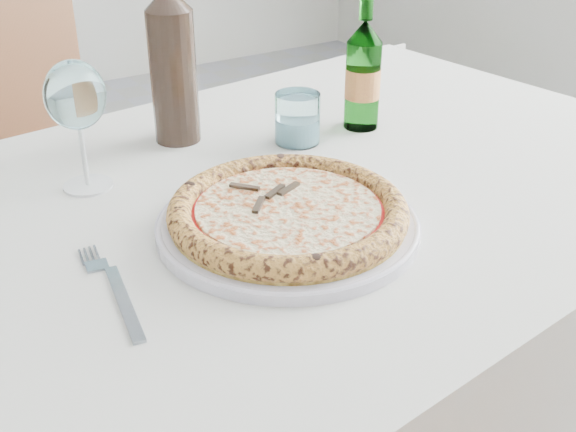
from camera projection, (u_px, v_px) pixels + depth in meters
name	position (u px, v px, depth m)	size (l,w,h in m)	color
dining_table	(250.00, 256.00, 1.02)	(1.51, 1.00, 0.76)	brown
chair_far	(38.00, 166.00, 1.60)	(0.46, 0.46, 0.93)	brown
plate	(288.00, 224.00, 0.89)	(0.33, 0.33, 0.02)	white
pizza	(288.00, 212.00, 0.89)	(0.30, 0.30, 0.03)	gold
fork	(115.00, 290.00, 0.78)	(0.04, 0.21, 0.00)	gray
wine_glass	(75.00, 98.00, 0.94)	(0.08, 0.08, 0.18)	white
tumbler	(297.00, 122.00, 1.13)	(0.07, 0.07, 0.08)	white
beer_bottle	(363.00, 75.00, 1.16)	(0.06, 0.06, 0.22)	#418841
wine_bottle	(173.00, 63.00, 1.10)	(0.07, 0.07, 0.29)	black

